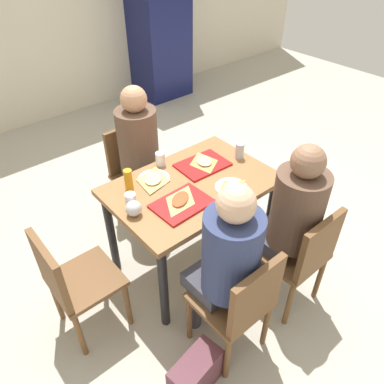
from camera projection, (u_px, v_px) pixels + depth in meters
The scene contains 26 objects.
ground_plane at pixel (192, 260), 3.02m from camera, with size 10.00×10.00×0.02m, color #B2AD9E.
back_wall at pixel (5, 5), 4.08m from camera, with size 10.00×0.10×2.80m, color beige.
main_table at pixel (192, 196), 2.61m from camera, with size 1.13×0.77×0.77m.
chair_near_left at pixel (241, 302), 2.10m from camera, with size 0.40×0.40×0.85m.
chair_near_right at pixel (302, 254), 2.39m from camera, with size 0.40×0.40×0.85m.
chair_far_side at pixel (134, 168), 3.17m from camera, with size 0.40×0.40×0.85m.
chair_left_end at pixel (71, 280), 2.23m from camera, with size 0.40×0.40×0.85m.
person_in_red at pixel (226, 259), 2.04m from camera, with size 0.32×0.42×1.26m.
person_in_brown_jacket at pixel (291, 215), 2.33m from camera, with size 0.32×0.42×1.26m.
person_far_side at pixel (141, 150), 2.94m from camera, with size 0.32×0.42×1.26m.
tray_red_near at pixel (182, 204), 2.36m from camera, with size 0.36×0.26×0.02m, color red.
tray_red_far at pixel (203, 165), 2.71m from camera, with size 0.36×0.26×0.02m, color red.
paper_plate_center at pixel (154, 178), 2.58m from camera, with size 0.22×0.22×0.01m, color white.
paper_plate_near_edge at pixel (231, 187), 2.50m from camera, with size 0.22×0.22×0.01m, color white.
pizza_slice_a at pixel (180, 200), 2.36m from camera, with size 0.28×0.24×0.02m.
pizza_slice_b at pixel (204, 162), 2.71m from camera, with size 0.23×0.25×0.02m.
pizza_slice_c at pixel (153, 179), 2.55m from camera, with size 0.28×0.29×0.02m.
pizza_slice_d at pixel (233, 186), 2.49m from camera, with size 0.19×0.13×0.02m.
plastic_cup_a at pixel (160, 159), 2.69m from camera, with size 0.07×0.07×0.10m, color white.
plastic_cup_b at pixel (229, 199), 2.33m from camera, with size 0.07×0.07×0.10m, color white.
plastic_cup_c at pixel (131, 200), 2.32m from camera, with size 0.07×0.07×0.10m, color white.
soda_can at pixel (240, 151), 2.76m from camera, with size 0.07×0.07×0.12m, color #B7BCC6.
condiment_bottle at pixel (129, 180), 2.43m from camera, with size 0.06×0.06×0.16m, color orange.
foil_bundle at pixel (134, 208), 2.26m from camera, with size 0.10×0.10×0.10m, color silver.
handbag at pixel (196, 374), 2.13m from camera, with size 0.32×0.16×0.28m, color #592D38.
drink_fridge at pixel (159, 27), 5.07m from camera, with size 0.70×0.60×1.90m, color #14194C.
Camera 1 is at (-1.32, -1.56, 2.28)m, focal length 34.68 mm.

